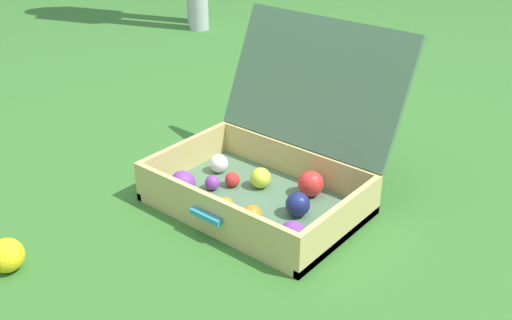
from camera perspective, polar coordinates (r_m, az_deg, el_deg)
The scene contains 3 objects.
ground_plane at distance 1.97m, azimuth -0.21°, elevation -2.78°, with size 16.00×16.00×0.00m, color #336B28.
open_suitcase at distance 1.87m, azimuth 1.57°, elevation -0.51°, with size 0.64×0.63×0.52m.
stray_ball_on_grass at distance 1.72m, azimuth -22.78°, elevation -8.42°, with size 0.09×0.09×0.09m, color yellow.
Camera 1 is at (1.09, -1.31, 0.99)m, focal length 41.77 mm.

